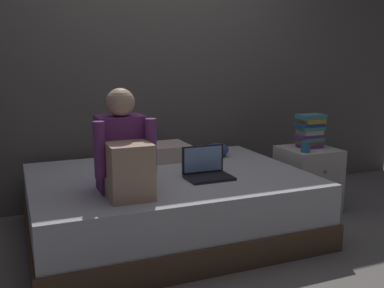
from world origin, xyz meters
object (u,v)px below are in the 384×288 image
object	(u,v)px
nightstand	(307,179)
laptop	(207,170)
pillow	(154,153)
person_sitting	(124,154)
bed	(168,204)
mug	(305,147)
clothes_pile	(209,150)
book_stack	(310,130)

from	to	relation	value
nightstand	laptop	bearing A→B (deg)	-166.23
nightstand	pillow	distance (m)	1.35
laptop	pillow	size ratio (longest dim) A/B	0.57
person_sitting	laptop	bearing A→B (deg)	11.88
pillow	bed	bearing A→B (deg)	-94.92
person_sitting	mug	xyz separation A→B (m)	(1.57, 0.28, -0.13)
bed	laptop	world-z (taller)	laptop
mug	clothes_pile	size ratio (longest dim) A/B	0.27
person_sitting	bed	bearing A→B (deg)	39.88
nightstand	clothes_pile	bearing A→B (deg)	155.68
person_sitting	book_stack	distance (m)	1.78
pillow	mug	bearing A→B (deg)	-24.34
clothes_pile	nightstand	bearing A→B (deg)	-24.32
bed	pillow	distance (m)	0.54
bed	pillow	world-z (taller)	pillow
book_stack	clothes_pile	world-z (taller)	book_stack
person_sitting	pillow	distance (m)	0.92
laptop	pillow	world-z (taller)	laptop
pillow	clothes_pile	size ratio (longest dim) A/B	1.67
person_sitting	laptop	xyz separation A→B (m)	(0.62, 0.13, -0.20)
bed	clothes_pile	distance (m)	0.72
nightstand	book_stack	xyz separation A→B (m)	(0.02, 0.03, 0.42)
person_sitting	mug	distance (m)	1.60
bed	clothes_pile	world-z (taller)	clothes_pile
laptop	pillow	bearing A→B (deg)	105.31
bed	mug	bearing A→B (deg)	-3.02
nightstand	pillow	bearing A→B (deg)	162.74
person_sitting	laptop	size ratio (longest dim) A/B	2.05
pillow	laptop	bearing A→B (deg)	-74.69
book_stack	mug	distance (m)	0.24
laptop	mug	distance (m)	0.96
nightstand	clothes_pile	size ratio (longest dim) A/B	1.62
person_sitting	clothes_pile	world-z (taller)	person_sitting
bed	mug	distance (m)	1.23
laptop	clothes_pile	distance (m)	0.69
nightstand	book_stack	bearing A→B (deg)	51.17
pillow	book_stack	bearing A→B (deg)	-15.77
person_sitting	pillow	xyz separation A→B (m)	(0.44, 0.79, -0.19)
bed	book_stack	distance (m)	1.40
book_stack	clothes_pile	xyz separation A→B (m)	(-0.81, 0.32, -0.18)
laptop	person_sitting	bearing A→B (deg)	-168.12
laptop	clothes_pile	bearing A→B (deg)	64.14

